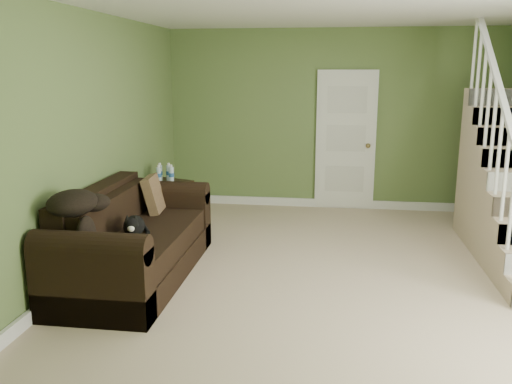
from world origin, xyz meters
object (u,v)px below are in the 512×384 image
(cat, at_px, (133,226))
(banana, at_px, (129,246))
(sofa, at_px, (132,244))
(side_table, at_px, (167,204))

(cat, relative_size, banana, 2.70)
(cat, bearing_deg, sofa, 102.62)
(sofa, xyz_separation_m, side_table, (-0.16, 1.70, -0.03))
(sofa, height_order, side_table, sofa)
(sofa, bearing_deg, banana, -70.84)
(banana, bearing_deg, cat, 61.40)
(sofa, distance_m, side_table, 1.70)
(sofa, relative_size, cat, 4.31)
(side_table, bearing_deg, sofa, -84.48)
(side_table, relative_size, cat, 1.60)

